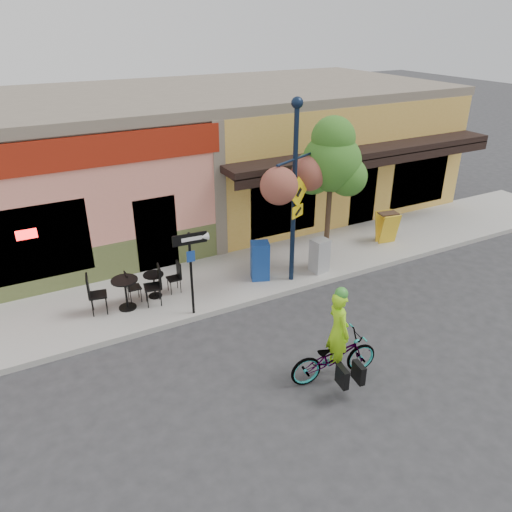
{
  "coord_description": "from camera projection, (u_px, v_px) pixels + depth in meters",
  "views": [
    {
      "loc": [
        -6.64,
        -9.34,
        6.82
      ],
      "look_at": [
        -1.37,
        0.5,
        1.4
      ],
      "focal_mm": 35.0,
      "sensor_mm": 36.0,
      "label": 1
    }
  ],
  "objects": [
    {
      "name": "cafe_set_right",
      "position": [
        154.0,
        282.0,
        12.91
      ],
      "size": [
        1.43,
        0.73,
        0.85
      ],
      "primitive_type": null,
      "rotation": [
        0.0,
        0.0,
        -0.02
      ],
      "color": "black",
      "rests_on": "sidewalk"
    },
    {
      "name": "cyclist_rider",
      "position": [
        337.0,
        341.0,
        10.06
      ],
      "size": [
        0.5,
        0.69,
        1.76
      ],
      "primitive_type": "imported",
      "rotation": [
        0.0,
        0.0,
        1.44
      ],
      "color": "#9CEB18",
      "rests_on": "ground"
    },
    {
      "name": "one_way_sign",
      "position": [
        191.0,
        274.0,
        11.9
      ],
      "size": [
        0.84,
        0.24,
        2.16
      ],
      "primitive_type": null,
      "rotation": [
        0.0,
        0.0,
        -0.07
      ],
      "color": "black",
      "rests_on": "sidewalk"
    },
    {
      "name": "ground",
      "position": [
        310.0,
        300.0,
        13.21
      ],
      "size": [
        90.0,
        90.0,
        0.0
      ],
      "primitive_type": "plane",
      "color": "#2D2D30",
      "rests_on": "ground"
    },
    {
      "name": "sandwich_board",
      "position": [
        390.0,
        229.0,
        15.87
      ],
      "size": [
        0.67,
        0.54,
        1.0
      ],
      "primitive_type": null,
      "rotation": [
        0.0,
        0.0,
        -0.17
      ],
      "color": "yellow",
      "rests_on": "sidewalk"
    },
    {
      "name": "newspaper_box_grey",
      "position": [
        320.0,
        255.0,
        14.18
      ],
      "size": [
        0.51,
        0.47,
        0.98
      ],
      "primitive_type": null,
      "rotation": [
        0.0,
        0.0,
        0.14
      ],
      "color": "#A3A3A3",
      "rests_on": "sidewalk"
    },
    {
      "name": "curb",
      "position": [
        299.0,
        289.0,
        13.61
      ],
      "size": [
        24.0,
        0.12,
        0.15
      ],
      "primitive_type": "cube",
      "color": "#A8A59E",
      "rests_on": "ground"
    },
    {
      "name": "sidewalk",
      "position": [
        273.0,
        267.0,
        14.76
      ],
      "size": [
        24.0,
        3.0,
        0.15
      ],
      "primitive_type": "cube",
      "color": "#9E9B93",
      "rests_on": "ground"
    },
    {
      "name": "street_tree",
      "position": [
        330.0,
        194.0,
        13.8
      ],
      "size": [
        2.22,
        2.22,
        4.37
      ],
      "primitive_type": null,
      "rotation": [
        0.0,
        0.0,
        -0.39
      ],
      "color": "#3D7A26",
      "rests_on": "sidewalk"
    },
    {
      "name": "newspaper_box_blue",
      "position": [
        260.0,
        261.0,
        13.75
      ],
      "size": [
        0.61,
        0.58,
        1.09
      ],
      "primitive_type": null,
      "rotation": [
        0.0,
        0.0,
        -0.36
      ],
      "color": "navy",
      "rests_on": "sidewalk"
    },
    {
      "name": "lamp_post",
      "position": [
        294.0,
        195.0,
        12.87
      ],
      "size": [
        1.69,
        1.21,
        4.93
      ],
      "primitive_type": null,
      "rotation": [
        0.0,
        0.0,
        0.42
      ],
      "color": "#101D33",
      "rests_on": "sidewalk"
    },
    {
      "name": "cafe_set_left",
      "position": [
        125.0,
        290.0,
        12.35
      ],
      "size": [
        1.89,
        1.19,
        1.06
      ],
      "primitive_type": null,
      "rotation": [
        0.0,
        0.0,
        -0.18
      ],
      "color": "black",
      "rests_on": "sidewalk"
    },
    {
      "name": "bicycle",
      "position": [
        334.0,
        357.0,
        10.2
      ],
      "size": [
        2.0,
        0.92,
        1.01
      ],
      "primitive_type": "imported",
      "rotation": [
        0.0,
        0.0,
        1.44
      ],
      "color": "maroon",
      "rests_on": "ground"
    },
    {
      "name": "building",
      "position": [
        198.0,
        153.0,
        18.17
      ],
      "size": [
        18.2,
        8.2,
        4.5
      ],
      "primitive_type": null,
      "color": "#EA8A74",
      "rests_on": "ground"
    }
  ]
}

